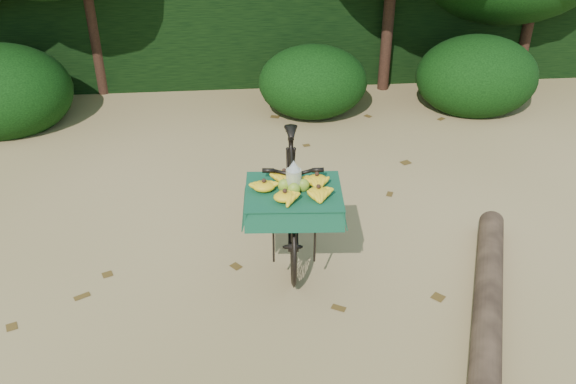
{
  "coord_description": "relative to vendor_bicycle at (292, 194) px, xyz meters",
  "views": [
    {
      "loc": [
        0.34,
        -4.22,
        3.72
      ],
      "look_at": [
        0.78,
        0.55,
        0.86
      ],
      "focal_mm": 38.0,
      "sensor_mm": 36.0,
      "label": 1
    }
  ],
  "objects": [
    {
      "name": "bush_clumps",
      "position": [
        -0.35,
        3.37,
        -0.16
      ],
      "size": [
        8.8,
        1.7,
        0.9
      ],
      "primitive_type": null,
      "color": "black",
      "rests_on": "ground"
    },
    {
      "name": "ground",
      "position": [
        -0.85,
        -0.93,
        -0.61
      ],
      "size": [
        80.0,
        80.0,
        0.0
      ],
      "primitive_type": "plane",
      "color": "tan",
      "rests_on": "ground"
    },
    {
      "name": "fallen_log",
      "position": [
        1.49,
        -1.55,
        -0.48
      ],
      "size": [
        1.56,
        3.29,
        0.25
      ],
      "primitive_type": "cylinder",
      "rotation": [
        1.57,
        0.0,
        -0.39
      ],
      "color": "brown",
      "rests_on": "ground"
    },
    {
      "name": "leaf_litter",
      "position": [
        -0.85,
        -0.28,
        -0.6
      ],
      "size": [
        7.0,
        7.3,
        0.01
      ],
      "primitive_type": null,
      "color": "#4F3715",
      "rests_on": "ground"
    },
    {
      "name": "vendor_bicycle",
      "position": [
        0.0,
        0.0,
        0.0
      ],
      "size": [
        0.9,
        1.99,
        1.19
      ],
      "rotation": [
        0.0,
        0.0,
        -0.07
      ],
      "color": "black",
      "rests_on": "ground"
    },
    {
      "name": "hedge_backdrop",
      "position": [
        -0.85,
        5.37,
        0.29
      ],
      "size": [
        26.0,
        1.8,
        1.8
      ],
      "primitive_type": "cube",
      "color": "black",
      "rests_on": "ground"
    }
  ]
}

